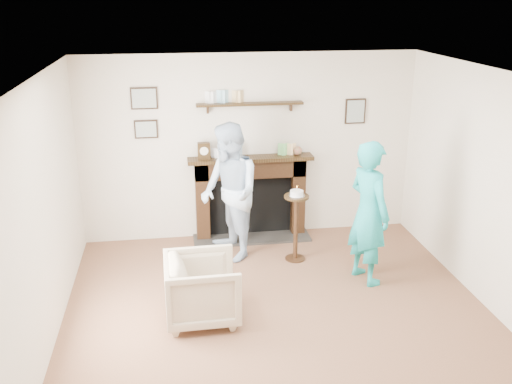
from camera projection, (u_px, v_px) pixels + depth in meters
ground at (284, 330)px, 5.75m from camera, size 5.00×5.00×0.00m
room_shell at (274, 157)px, 5.86m from camera, size 4.54×5.02×2.52m
armchair at (203, 318)px, 5.97m from camera, size 0.77×0.75×0.69m
man at (231, 256)px, 7.37m from camera, size 0.88×1.01×1.74m
woman at (364, 279)px, 6.78m from camera, size 0.59×0.72×1.69m
pedestal_table at (296, 215)px, 7.08m from camera, size 0.31×0.31×0.99m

